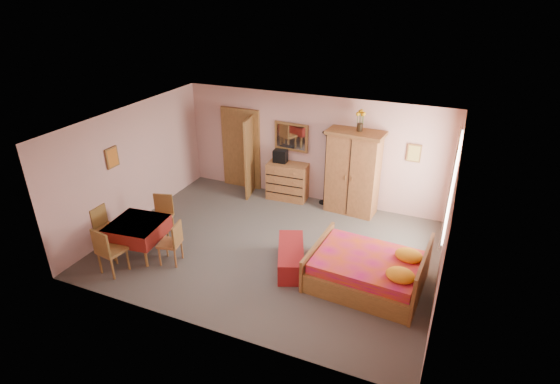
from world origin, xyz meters
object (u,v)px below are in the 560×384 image
at_px(stereo, 280,156).
at_px(floor_lamp, 325,169).
at_px(chest_of_drawers, 288,181).
at_px(wardrobe, 353,173).
at_px(bed, 367,263).
at_px(wall_mirror, 291,137).
at_px(chair_west, 107,228).
at_px(sunflower_vase, 360,120).
at_px(chair_east, 170,243).
at_px(chair_south, 112,250).
at_px(dining_table, 139,238).
at_px(chair_north, 162,217).
at_px(bench, 291,257).

xyz_separation_m(stereo, floor_lamp, (1.13, 0.06, -0.17)).
bearing_deg(chest_of_drawers, wardrobe, -4.48).
bearing_deg(bed, wall_mirror, 136.20).
height_order(wall_mirror, chair_west, wall_mirror).
xyz_separation_m(chest_of_drawers, sunflower_vase, (1.69, -0.00, 1.75)).
xyz_separation_m(wardrobe, chair_east, (-2.65, -3.40, -0.56)).
bearing_deg(chair_south, dining_table, 94.10).
bearing_deg(chair_north, wardrobe, -157.34).
bearing_deg(chair_west, dining_table, 94.27).
bearing_deg(stereo, chest_of_drawers, -13.11).
bearing_deg(chair_east, chair_south, 118.70).
distance_m(chair_north, chair_east, 1.02).
bearing_deg(sunflower_vase, bench, -101.25).
bearing_deg(bed, chair_west, -167.03).
relative_size(wall_mirror, chair_east, 1.02).
xyz_separation_m(floor_lamp, chair_east, (-1.95, -3.55, -0.47)).
distance_m(dining_table, chair_west, 0.78).
distance_m(chest_of_drawers, chair_east, 3.59).
xyz_separation_m(wall_mirror, floor_lamp, (0.92, -0.10, -0.64)).
xyz_separation_m(stereo, chair_east, (-0.82, -3.49, -0.65)).
distance_m(chest_of_drawers, wall_mirror, 1.11).
distance_m(wardrobe, bench, 2.78).
xyz_separation_m(stereo, dining_table, (-1.55, -3.49, -0.72)).
distance_m(wall_mirror, bench, 3.38).
relative_size(wall_mirror, floor_lamp, 0.48).
distance_m(stereo, bed, 3.94).
height_order(stereo, dining_table, stereo).
bearing_deg(wardrobe, chest_of_drawers, -176.53).
xyz_separation_m(dining_table, chair_west, (-0.78, -0.02, 0.07)).
relative_size(bed, bench, 1.55).
bearing_deg(chair_west, sunflower_vase, 132.13).
distance_m(wardrobe, chair_south, 5.35).
xyz_separation_m(chest_of_drawers, wardrobe, (1.63, -0.04, 0.52)).
relative_size(chair_south, chair_east, 1.11).
bearing_deg(chair_south, floor_lamp, 65.66).
xyz_separation_m(wall_mirror, bed, (2.59, -2.85, -1.10)).
relative_size(dining_table, chair_west, 1.14).
bearing_deg(bed, stereo, 140.10).
height_order(bed, dining_table, bed).
xyz_separation_m(sunflower_vase, bench, (-0.53, -2.67, -2.00)).
bearing_deg(wall_mirror, dining_table, -111.72).
relative_size(bench, chair_west, 1.48).
bearing_deg(stereo, wall_mirror, 37.26).
xyz_separation_m(chest_of_drawers, wall_mirror, (0.00, 0.21, 1.09)).
height_order(floor_lamp, wardrobe, wardrobe).
relative_size(chest_of_drawers, chair_east, 1.14).
bearing_deg(chest_of_drawers, chair_west, -129.32).
xyz_separation_m(chair_north, chair_east, (0.72, -0.72, -0.02)).
distance_m(chest_of_drawers, bed, 3.70).
height_order(wardrobe, sunflower_vase, sunflower_vase).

